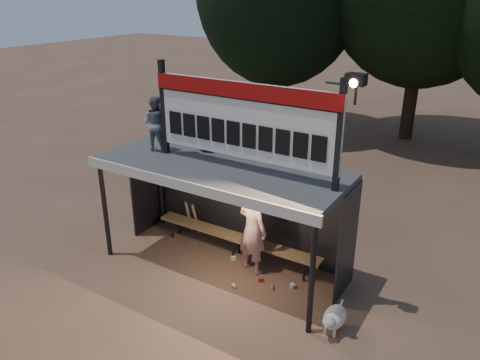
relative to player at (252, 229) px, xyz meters
name	(u,v)px	position (x,y,z in m)	size (l,w,h in m)	color
ground	(222,266)	(-0.61, -0.22, -0.97)	(80.00, 80.00, 0.00)	brown
player	(252,229)	(0.00, 0.00, 0.00)	(0.71, 0.46, 1.94)	silver
child_a	(156,123)	(-2.25, -0.18, 1.93)	(0.56, 0.44, 1.16)	gray
child_b	(208,125)	(-1.31, 0.36, 1.90)	(0.53, 0.35, 1.09)	#A7191D
dugout_shelter	(228,183)	(-0.61, 0.02, 0.88)	(5.10, 2.08, 2.32)	#3D3E40
scoreboard_assembly	(245,118)	(-0.05, -0.23, 2.35)	(4.10, 0.27, 1.99)	black
bench	(236,238)	(-0.61, 0.33, -0.54)	(4.00, 0.35, 0.48)	olive
dog	(334,318)	(2.15, -0.89, -0.69)	(0.36, 0.81, 0.49)	white
bats	(196,219)	(-1.90, 0.60, -0.54)	(0.47, 0.32, 0.84)	olive
litter	(255,271)	(0.11, -0.06, -0.93)	(2.86, 1.26, 0.08)	maroon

